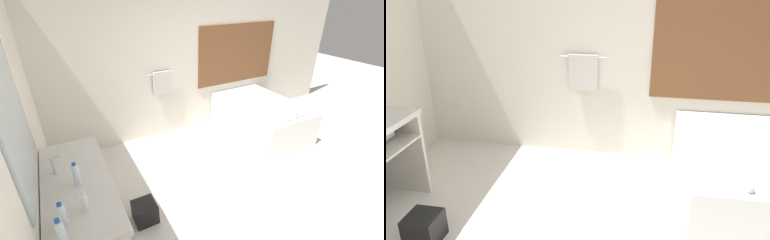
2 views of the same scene
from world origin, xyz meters
The scene contains 3 objects.
wall_back_with_blinds centered at (0.04, 2.23, 1.35)m, with size 7.40×0.13×2.70m.
bathtub centered at (1.28, 1.36, 0.33)m, with size 1.09×1.66×0.71m.
waste_bin centered at (-1.30, 0.41, 0.12)m, with size 0.26×0.26×0.24m.
Camera 2 is at (0.34, -1.77, 2.06)m, focal length 35.00 mm.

